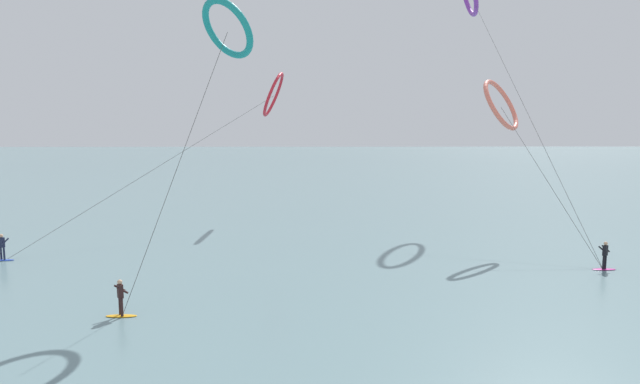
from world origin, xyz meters
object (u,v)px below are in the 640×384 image
Objects in this scene: surfer_cobalt at (2,249)px; surfer_amber at (121,300)px; kite_crimson at (273,95)px; surfer_magenta at (605,257)px; kite_teal at (227,29)px; kite_coral at (501,105)px.

surfer_cobalt is 1.00× the size of surfer_amber.
surfer_magenta is at bearing 50.78° from kite_crimson.
surfer_amber is 0.11× the size of kite_teal.
kite_coral is at bearing -106.64° from kite_teal.
surfer_amber is 14.59m from kite_teal.
kite_crimson reaches higher than surfer_amber.
surfer_amber is 28.61m from kite_coral.
surfer_magenta is at bearing -116.11° from kite_coral.
kite_coral reaches higher than surfer_amber.
surfer_cobalt is 0.11× the size of kite_teal.
surfer_amber is at bearing -23.15° from surfer_magenta.
kite_teal is at bearing 158.55° from kite_coral.
surfer_amber is (10.97, -10.12, 0.00)m from surfer_cobalt.
surfer_cobalt is 20.26m from kite_teal.
kite_coral is (33.19, 5.40, 9.19)m from surfer_cobalt.
kite_coral is 20.87m from kite_teal.
surfer_magenta is 30.33m from kite_crimson.
kite_crimson is 20.54m from kite_coral.
surfer_magenta is 0.14× the size of kite_coral.
surfer_magenta is at bearing 70.74° from surfer_amber.
kite_teal reaches higher than surfer_cobalt.
surfer_amber and surfer_magenta have the same top height.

